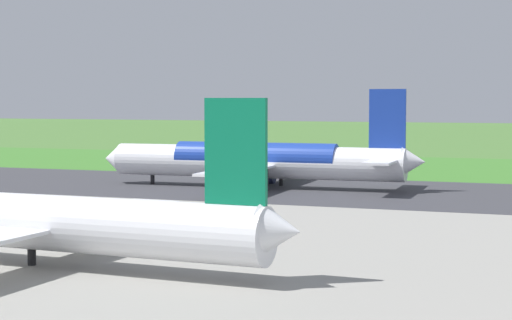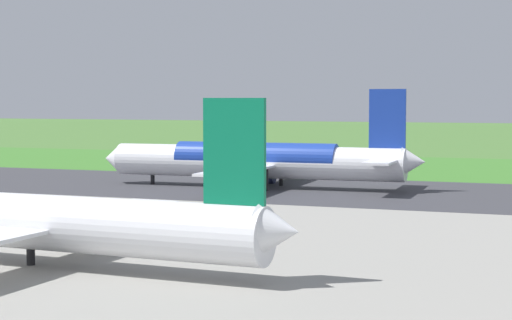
% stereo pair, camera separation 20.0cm
% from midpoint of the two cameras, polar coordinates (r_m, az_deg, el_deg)
% --- Properties ---
extents(ground_plane, '(800.00, 800.00, 0.00)m').
position_cam_midpoint_polar(ground_plane, '(137.69, 4.94, -2.00)').
color(ground_plane, '#477233').
extents(runway_asphalt, '(600.00, 40.92, 0.06)m').
position_cam_midpoint_polar(runway_asphalt, '(137.68, 4.94, -1.98)').
color(runway_asphalt, '#38383D').
rests_on(runway_asphalt, ground).
extents(apron_concrete, '(440.00, 110.00, 0.05)m').
position_cam_midpoint_polar(apron_concrete, '(71.47, -11.15, -7.64)').
color(apron_concrete, gray).
rests_on(apron_concrete, ground).
extents(grass_verge_foreground, '(600.00, 80.00, 0.04)m').
position_cam_midpoint_polar(grass_verge_foreground, '(179.77, 8.70, -0.62)').
color(grass_verge_foreground, '#3C782B').
rests_on(grass_verge_foreground, ground).
extents(airliner_main, '(54.09, 44.20, 15.88)m').
position_cam_midpoint_polar(airliner_main, '(141.08, 0.19, -0.06)').
color(airliner_main, white).
rests_on(airliner_main, ground).
extents(airliner_parked_mid, '(49.29, 40.28, 14.40)m').
position_cam_midpoint_polar(airliner_parked_mid, '(77.82, -14.17, -3.81)').
color(airliner_parked_mid, white).
rests_on(airliner_parked_mid, ground).
extents(no_stopping_sign, '(0.60, 0.10, 2.97)m').
position_cam_midpoint_polar(no_stopping_sign, '(175.48, 8.30, -0.16)').
color(no_stopping_sign, slate).
rests_on(no_stopping_sign, ground).
extents(traffic_cone_orange, '(0.40, 0.40, 0.55)m').
position_cam_midpoint_polar(traffic_cone_orange, '(182.56, 7.34, -0.45)').
color(traffic_cone_orange, orange).
rests_on(traffic_cone_orange, ground).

